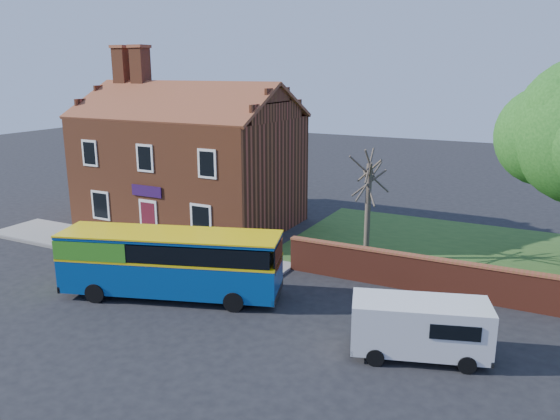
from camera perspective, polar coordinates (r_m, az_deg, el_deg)
The scene contains 9 objects.
ground at distance 21.67m, azimuth -11.89°, elevation -10.99°, with size 120.00×120.00×0.00m, color black.
pavement at distance 29.99m, azimuth -15.55°, elevation -3.83°, with size 18.00×3.50×0.12m, color gray.
kerb at distance 28.80m, azimuth -17.89°, elevation -4.74°, with size 18.00×0.15×0.14m, color slate.
grass_strip at distance 29.54m, azimuth 26.43°, elevation -5.21°, with size 26.00×12.00×0.04m, color #426B28.
shop_building at distance 33.51m, azimuth -9.38°, elevation 4.33°, with size 12.30×8.13×10.50m.
boundary_wall at distance 23.62m, azimuth 26.34°, elevation -7.92°, with size 22.00×0.38×1.60m.
bus at distance 23.08m, azimuth -12.02°, elevation -5.16°, with size 9.31×5.00×2.76m.
van_near at distance 18.76m, azimuth 14.45°, elevation -11.67°, with size 4.74×3.02×1.94m.
bare_tree at distance 27.01m, azimuth 9.17°, elevation 0.36°, with size 1.98×2.35×5.27m.
Camera 1 is at (12.55, -15.07, 9.20)m, focal length 35.00 mm.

